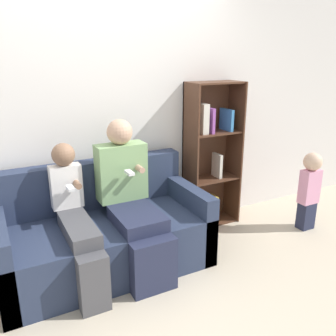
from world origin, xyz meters
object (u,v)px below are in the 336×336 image
(adult_seated, at_px, (131,195))
(child_seated, at_px, (77,218))
(toddler_standing, at_px, (310,187))
(couch, at_px, (104,235))
(bookshelf, at_px, (210,154))

(adult_seated, xyz_separation_m, child_seated, (-0.48, -0.04, -0.09))
(adult_seated, relative_size, toddler_standing, 1.51)
(couch, bearing_deg, bookshelf, 13.74)
(child_seated, xyz_separation_m, toddler_standing, (2.38, -0.18, -0.10))
(toddler_standing, distance_m, bookshelf, 1.09)
(couch, height_order, child_seated, child_seated)
(couch, relative_size, toddler_standing, 2.07)
(couch, height_order, toddler_standing, couch)
(adult_seated, bearing_deg, couch, 156.26)
(toddler_standing, bearing_deg, couch, 171.45)
(bookshelf, bearing_deg, toddler_standing, -37.42)
(child_seated, height_order, bookshelf, bookshelf)
(adult_seated, xyz_separation_m, bookshelf, (1.07, 0.42, 0.12))
(child_seated, height_order, toddler_standing, child_seated)
(bookshelf, bearing_deg, adult_seated, -158.83)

